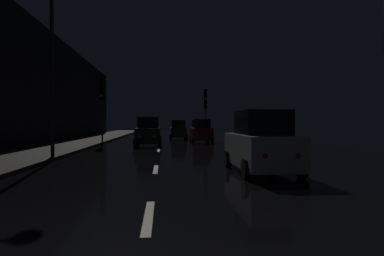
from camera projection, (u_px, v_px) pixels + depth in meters
The scene contains 11 objects.
ground at pixel (160, 143), 27.32m from camera, with size 25.67×84.00×0.02m, color black.
sidewalk_left at pixel (76, 143), 26.74m from camera, with size 4.40×84.00×0.15m, color #38332B.
building_facade_left at pixel (23, 80), 22.96m from camera, with size 0.80×63.00×9.16m, color black.
lane_centerline at pixel (156, 167), 12.65m from camera, with size 0.16×16.47×0.01m.
traffic_light_far_right at pixel (205, 103), 32.37m from camera, with size 0.32×0.46×4.92m.
traffic_light_far_left at pixel (102, 94), 25.49m from camera, with size 0.37×0.48×5.28m.
streetlamp_overhead at pixel (62, 38), 14.60m from camera, with size 1.70×0.44×8.24m.
car_approaching_headlights at pixel (148, 132), 24.59m from camera, with size 1.90×4.12×2.07m.
car_parked_right_near at pixel (261, 144), 11.28m from camera, with size 1.89×4.09×2.06m.
car_parked_right_far at pixel (201, 132), 28.97m from camera, with size 1.80×3.90×1.96m.
car_distant_taillights at pixel (178, 130), 34.54m from camera, with size 1.76×3.82×1.92m.
Camera 1 is at (0.25, -2.92, 1.65)m, focal length 31.50 mm.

